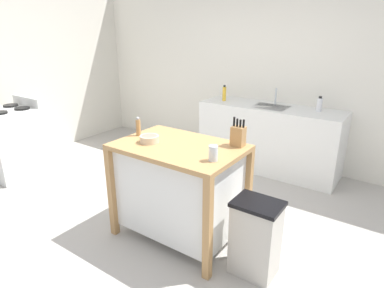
% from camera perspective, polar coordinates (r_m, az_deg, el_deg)
% --- Properties ---
extents(ground_plane, '(6.98, 6.98, 0.00)m').
position_cam_1_polar(ground_plane, '(3.25, -5.19, -15.01)').
color(ground_plane, '#ADA8A0').
rests_on(ground_plane, ground).
extents(wall_back, '(5.98, 0.10, 2.60)m').
position_cam_1_polar(wall_back, '(4.74, 13.16, 12.53)').
color(wall_back, silver).
rests_on(wall_back, ground).
extents(wall_left, '(0.10, 2.95, 2.60)m').
position_cam_1_polar(wall_left, '(5.59, -24.28, 12.35)').
color(wall_left, silver).
rests_on(wall_left, ground).
extents(kitchen_island, '(1.09, 0.74, 0.90)m').
position_cam_1_polar(kitchen_island, '(2.95, -2.23, -7.42)').
color(kitchen_island, '#AD7F4C').
rests_on(kitchen_island, ground).
extents(knife_block, '(0.11, 0.09, 0.25)m').
position_cam_1_polar(knife_block, '(2.77, 8.11, 1.46)').
color(knife_block, '#AD7F4C').
rests_on(knife_block, kitchen_island).
extents(bowl_ceramic_small, '(0.17, 0.17, 0.06)m').
position_cam_1_polar(bowl_ceramic_small, '(2.87, -7.49, 0.91)').
color(bowl_ceramic_small, beige).
rests_on(bowl_ceramic_small, kitchen_island).
extents(drinking_cup, '(0.07, 0.07, 0.12)m').
position_cam_1_polar(drinking_cup, '(2.45, 3.75, -1.62)').
color(drinking_cup, silver).
rests_on(drinking_cup, kitchen_island).
extents(pepper_grinder, '(0.04, 0.04, 0.18)m').
position_cam_1_polar(pepper_grinder, '(3.06, -9.42, 3.00)').
color(pepper_grinder, '#AD7F4C').
rests_on(pepper_grinder, kitchen_island).
extents(trash_bin, '(0.36, 0.28, 0.63)m').
position_cam_1_polar(trash_bin, '(2.66, 11.07, -15.87)').
color(trash_bin, '#B7B2A8').
rests_on(trash_bin, ground).
extents(sink_counter, '(1.87, 0.60, 0.88)m').
position_cam_1_polar(sink_counter, '(4.53, 13.27, 1.03)').
color(sink_counter, silver).
rests_on(sink_counter, ground).
extents(sink_faucet, '(0.02, 0.02, 0.22)m').
position_cam_1_polar(sink_faucet, '(4.52, 14.49, 8.10)').
color(sink_faucet, '#B7BCC1').
rests_on(sink_faucet, sink_counter).
extents(bottle_spray_cleaner, '(0.06, 0.06, 0.19)m').
position_cam_1_polar(bottle_spray_cleaner, '(4.30, 21.46, 6.49)').
color(bottle_spray_cleaner, white).
rests_on(bottle_spray_cleaner, sink_counter).
extents(bottle_dish_soap, '(0.05, 0.05, 0.22)m').
position_cam_1_polar(bottle_dish_soap, '(4.64, 5.68, 8.81)').
color(bottle_dish_soap, yellow).
rests_on(bottle_dish_soap, sink_counter).
extents(stove, '(0.60, 0.60, 1.00)m').
position_cam_1_polar(stove, '(4.83, -29.05, 0.26)').
color(stove, silver).
rests_on(stove, ground).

